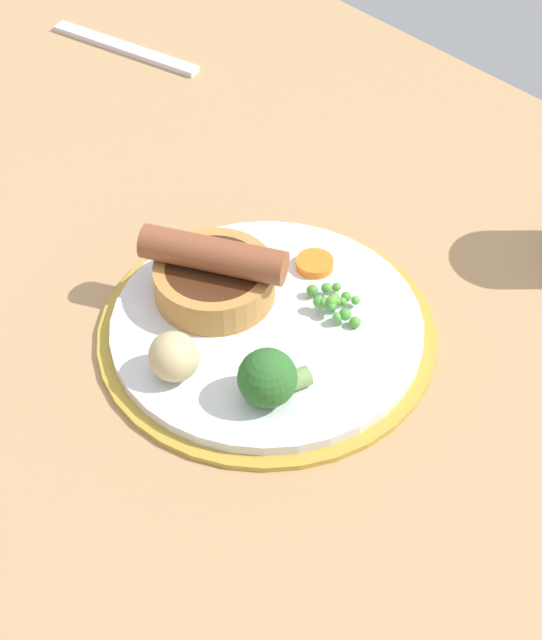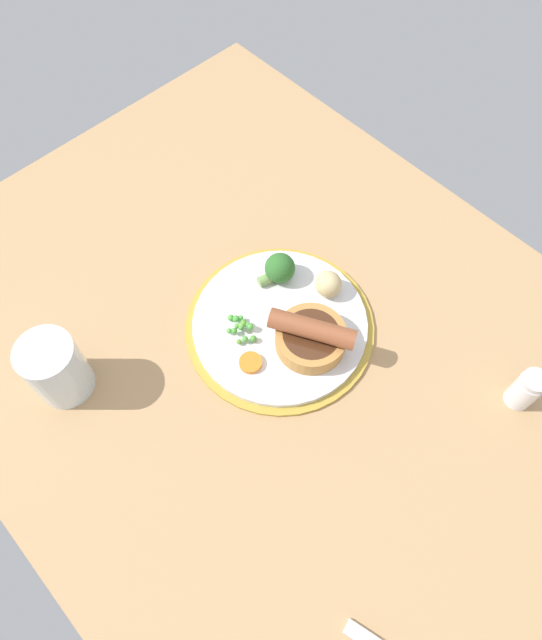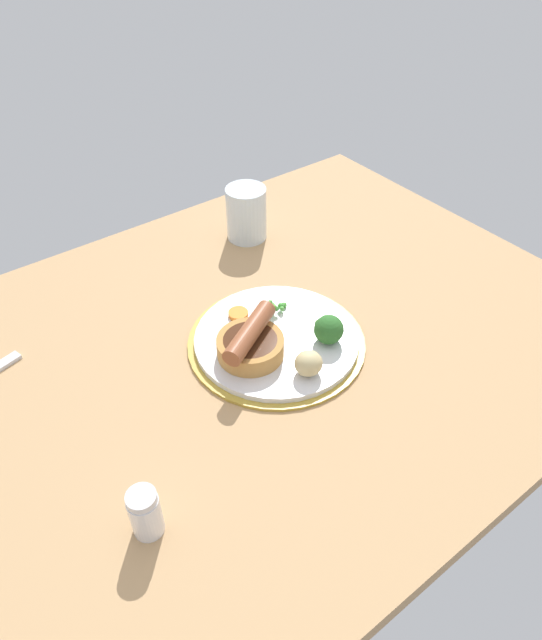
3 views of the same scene
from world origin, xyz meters
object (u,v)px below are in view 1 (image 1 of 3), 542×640
(pea_pile, at_px, (333,302))
(potato_chunk_0, at_px, (174,357))
(carrot_slice_2, at_px, (315,264))
(broccoli_floret_near, at_px, (269,378))
(fork, at_px, (125,48))
(dinner_plate, at_px, (267,330))
(sausage_pudding, at_px, (214,274))

(pea_pile, distance_m, potato_chunk_0, 0.14)
(potato_chunk_0, height_order, carrot_slice_2, potato_chunk_0)
(pea_pile, relative_size, broccoli_floret_near, 0.99)
(pea_pile, height_order, fork, pea_pile)
(dinner_plate, height_order, carrot_slice_2, carrot_slice_2)
(fork, bearing_deg, sausage_pudding, -43.30)
(sausage_pudding, height_order, carrot_slice_2, sausage_pudding)
(dinner_plate, relative_size, carrot_slice_2, 8.64)
(sausage_pudding, bearing_deg, potato_chunk_0, 89.43)
(pea_pile, bearing_deg, broccoli_floret_near, -73.65)
(sausage_pudding, bearing_deg, carrot_slice_2, -141.81)
(dinner_plate, height_order, fork, dinner_plate)
(pea_pile, bearing_deg, fork, 162.46)
(potato_chunk_0, bearing_deg, carrot_slice_2, 93.19)
(dinner_plate, height_order, sausage_pudding, sausage_pudding)
(potato_chunk_0, bearing_deg, fork, 145.85)
(dinner_plate, bearing_deg, potato_chunk_0, -96.65)
(potato_chunk_0, bearing_deg, dinner_plate, 83.35)
(sausage_pudding, xyz_separation_m, potato_chunk_0, (0.04, -0.08, -0.00))
(sausage_pudding, xyz_separation_m, fork, (-0.35, 0.19, -0.03))
(potato_chunk_0, bearing_deg, sausage_pudding, 118.46)
(sausage_pudding, distance_m, potato_chunk_0, 0.09)
(broccoli_floret_near, bearing_deg, potato_chunk_0, -45.79)
(sausage_pudding, bearing_deg, dinner_plate, 158.74)
(potato_chunk_0, distance_m, fork, 0.48)
(dinner_plate, xyz_separation_m, potato_chunk_0, (-0.01, -0.09, 0.03))
(pea_pile, relative_size, fork, 0.31)
(dinner_plate, distance_m, sausage_pudding, 0.06)
(dinner_plate, bearing_deg, pea_pile, 59.90)
(dinner_plate, relative_size, pea_pile, 4.78)
(broccoli_floret_near, bearing_deg, sausage_pudding, -95.38)
(potato_chunk_0, relative_size, fork, 0.22)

